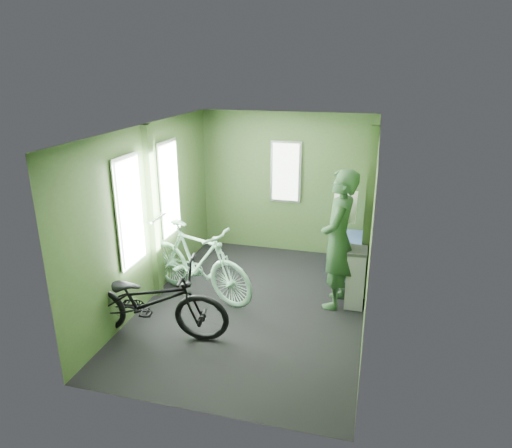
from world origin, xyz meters
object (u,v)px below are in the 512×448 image
Objects in this scene: bicycle_mint at (200,297)px; bench_seat at (352,251)px; passenger at (338,240)px; bicycle_black at (152,337)px; waste_box at (356,277)px.

bench_seat is at bearing -33.44° from bicycle_mint.
passenger is 1.77× the size of bench_seat.
bench_seat is (2.10, 2.47, 0.30)m from bicycle_black.
bicycle_mint is 2.41m from bench_seat.
bench_seat reaches higher than bicycle_mint.
waste_box is at bearing -64.27° from bicycle_black.
waste_box is (2.04, 0.31, 0.39)m from bicycle_mint.
bicycle_black is 2.64m from waste_box.
bicycle_black is 2.55m from passenger.
passenger is 2.29× the size of waste_box.
passenger reaches higher than bicycle_mint.
bicycle_mint is 2.10m from waste_box.
waste_box reaches higher than bicycle_mint.
bench_seat is (0.14, 1.13, -0.60)m from passenger.
bicycle_mint is (0.18, 1.06, 0.00)m from bicycle_black.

